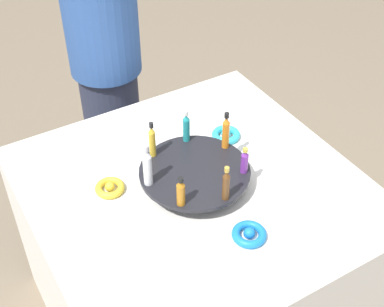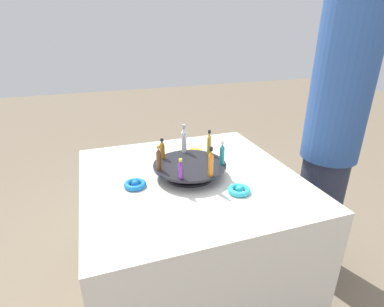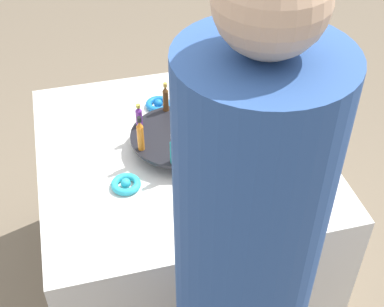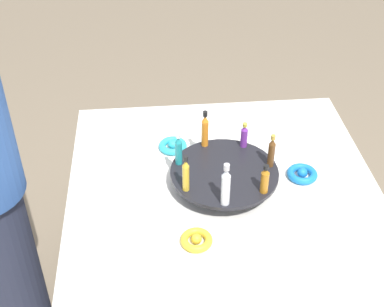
# 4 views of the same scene
# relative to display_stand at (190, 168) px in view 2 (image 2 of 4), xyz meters

# --- Properties ---
(ground_plane) EXTENTS (12.00, 12.00, 0.00)m
(ground_plane) POSITION_rel_display_stand_xyz_m (0.00, 0.00, -0.78)
(ground_plane) COLOR #756651
(party_table) EXTENTS (1.03, 1.03, 0.74)m
(party_table) POSITION_rel_display_stand_xyz_m (0.00, 0.00, -0.41)
(party_table) COLOR silver
(party_table) RESTS_ON ground_plane
(display_stand) EXTENTS (0.35, 0.35, 0.07)m
(display_stand) POSITION_rel_display_stand_xyz_m (0.00, 0.00, 0.00)
(display_stand) COLOR black
(display_stand) RESTS_ON party_table
(bottle_amber) EXTENTS (0.03, 0.03, 0.10)m
(bottle_amber) POSITION_rel_display_stand_xyz_m (-0.11, 0.11, 0.07)
(bottle_amber) COLOR #AD6B19
(bottle_amber) RESTS_ON display_stand
(bottle_brown) EXTENTS (0.02, 0.02, 0.12)m
(bottle_brown) POSITION_rel_display_stand_xyz_m (-0.15, -0.01, 0.08)
(bottle_brown) COLOR brown
(bottle_brown) RESTS_ON display_stand
(bottle_purple) EXTENTS (0.02, 0.02, 0.09)m
(bottle_purple) POSITION_rel_display_stand_xyz_m (-0.08, -0.13, 0.07)
(bottle_purple) COLOR #702D93
(bottle_purple) RESTS_ON display_stand
(bottle_orange) EXTENTS (0.02, 0.02, 0.14)m
(bottle_orange) POSITION_rel_display_stand_xyz_m (0.05, -0.15, 0.09)
(bottle_orange) COLOR orange
(bottle_orange) RESTS_ON display_stand
(bottle_teal) EXTENTS (0.02, 0.02, 0.12)m
(bottle_teal) POSITION_rel_display_stand_xyz_m (0.14, -0.05, 0.08)
(bottle_teal) COLOR teal
(bottle_teal) RESTS_ON display_stand
(bottle_gold) EXTENTS (0.02, 0.02, 0.13)m
(bottle_gold) POSITION_rel_display_stand_xyz_m (0.13, 0.08, 0.08)
(bottle_gold) COLOR gold
(bottle_gold) RESTS_ON display_stand
(bottle_clear) EXTENTS (0.03, 0.03, 0.15)m
(bottle_clear) POSITION_rel_display_stand_xyz_m (0.02, 0.15, 0.09)
(bottle_clear) COLOR silver
(bottle_clear) RESTS_ON display_stand
(ribbon_bow_blue) EXTENTS (0.10, 0.10, 0.03)m
(ribbon_bow_blue) POSITION_rel_display_stand_xyz_m (-0.27, -0.02, -0.03)
(ribbon_bow_blue) COLOR blue
(ribbon_bow_blue) RESTS_ON party_table
(ribbon_bow_teal) EXTENTS (0.10, 0.10, 0.03)m
(ribbon_bow_teal) POSITION_rel_display_stand_xyz_m (0.16, -0.22, -0.03)
(ribbon_bow_teal) COLOR #2DB7CC
(ribbon_bow_teal) RESTS_ON party_table
(ribbon_bow_gold) EXTENTS (0.10, 0.10, 0.03)m
(ribbon_bow_gold) POSITION_rel_display_stand_xyz_m (0.12, 0.25, -0.03)
(ribbon_bow_gold) COLOR gold
(ribbon_bow_gold) RESTS_ON party_table
(person_figure) EXTENTS (0.30, 0.30, 1.77)m
(person_figure) POSITION_rel_display_stand_xyz_m (0.80, -0.04, 0.11)
(person_figure) COLOR #282D42
(person_figure) RESTS_ON ground_plane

